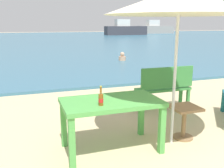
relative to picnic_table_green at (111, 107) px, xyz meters
The scene contains 9 objects.
sea_water 28.63m from the picnic_table_green, 87.75° to the left, with size 120.00×50.00×0.08m, color #386B84.
picnic_table_green is the anchor object (origin of this frame).
beer_bottle_amber 0.35m from the picnic_table_green, 138.26° to the right, with size 0.07×0.07×0.26m.
patio_umbrella 1.76m from the picnic_table_green, ahead, with size 2.10×2.10×2.30m.
side_table_wood 1.26m from the picnic_table_green, ahead, with size 0.44×0.44×0.54m.
bench_green_right 2.13m from the picnic_table_green, 38.88° to the left, with size 1.20×0.36×0.95m.
swimmer_person 9.03m from the picnic_table_green, 67.75° to the left, with size 0.34×0.34×0.41m.
boat_barge 46.68m from the picnic_table_green, 61.01° to the left, with size 6.76×1.84×2.46m.
boat_fishing_trawler 38.86m from the picnic_table_green, 67.85° to the left, with size 6.74×1.84×2.45m.
Camera 1 is at (-2.26, -1.93, 1.82)m, focal length 41.45 mm.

